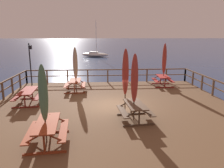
{
  "coord_description": "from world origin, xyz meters",
  "views": [
    {
      "loc": [
        -0.85,
        -11.35,
        4.65
      ],
      "look_at": [
        0.0,
        0.91,
        1.86
      ],
      "focal_mm": 34.68,
      "sensor_mm": 36.0,
      "label": 1
    }
  ],
  "objects_px": {
    "picnic_table_front_right": "(135,108)",
    "lamp_post_hooked": "(30,58)",
    "patio_umbrella_short_back": "(125,72)",
    "picnic_table_back_left": "(47,128)",
    "sailboat_distant": "(95,54)",
    "patio_umbrella_short_mid": "(43,94)",
    "picnic_table_mid_right": "(75,83)",
    "patio_umbrella_tall_mid_right": "(135,79)",
    "patio_umbrella_short_front": "(164,59)",
    "picnic_table_mid_centre": "(163,79)",
    "picnic_table_mid_left": "(28,94)",
    "patio_umbrella_tall_back_right": "(75,64)"
  },
  "relations": [
    {
      "from": "picnic_table_mid_right",
      "to": "patio_umbrella_short_front",
      "type": "relative_size",
      "value": 0.55
    },
    {
      "from": "patio_umbrella_tall_back_right",
      "to": "patio_umbrella_short_front",
      "type": "xyz_separation_m",
      "value": [
        6.5,
        1.25,
        0.12
      ]
    },
    {
      "from": "patio_umbrella_short_back",
      "to": "picnic_table_back_left",
      "type": "bearing_deg",
      "value": -136.86
    },
    {
      "from": "patio_umbrella_tall_mid_right",
      "to": "picnic_table_mid_left",
      "type": "bearing_deg",
      "value": 152.29
    },
    {
      "from": "patio_umbrella_tall_back_right",
      "to": "patio_umbrella_tall_mid_right",
      "type": "distance_m",
      "value": 6.26
    },
    {
      "from": "patio_umbrella_short_front",
      "to": "sailboat_distant",
      "type": "distance_m",
      "value": 32.11
    },
    {
      "from": "picnic_table_mid_left",
      "to": "patio_umbrella_tall_mid_right",
      "type": "height_order",
      "value": "patio_umbrella_tall_mid_right"
    },
    {
      "from": "patio_umbrella_tall_mid_right",
      "to": "lamp_post_hooked",
      "type": "relative_size",
      "value": 0.95
    },
    {
      "from": "picnic_table_front_right",
      "to": "lamp_post_hooked",
      "type": "xyz_separation_m",
      "value": [
        -6.68,
        7.36,
        1.56
      ]
    },
    {
      "from": "picnic_table_back_left",
      "to": "patio_umbrella_tall_back_right",
      "type": "bearing_deg",
      "value": 87.3
    },
    {
      "from": "picnic_table_mid_centre",
      "to": "patio_umbrella_short_mid",
      "type": "relative_size",
      "value": 0.61
    },
    {
      "from": "picnic_table_back_left",
      "to": "patio_umbrella_short_front",
      "type": "distance_m",
      "value": 11.06
    },
    {
      "from": "picnic_table_back_left",
      "to": "patio_umbrella_short_mid",
      "type": "xyz_separation_m",
      "value": [
        -0.07,
        0.05,
        1.25
      ]
    },
    {
      "from": "picnic_table_front_right",
      "to": "picnic_table_mid_centre",
      "type": "bearing_deg",
      "value": 63.56
    },
    {
      "from": "picnic_table_back_left",
      "to": "patio_umbrella_short_back",
      "type": "relative_size",
      "value": 0.66
    },
    {
      "from": "picnic_table_back_left",
      "to": "picnic_table_front_right",
      "type": "xyz_separation_m",
      "value": [
        3.5,
        1.89,
        -0.01
      ]
    },
    {
      "from": "patio_umbrella_short_back",
      "to": "patio_umbrella_short_front",
      "type": "height_order",
      "value": "patio_umbrella_short_front"
    },
    {
      "from": "patio_umbrella_tall_mid_right",
      "to": "picnic_table_back_left",
      "type": "bearing_deg",
      "value": -151.45
    },
    {
      "from": "patio_umbrella_short_back",
      "to": "patio_umbrella_short_front",
      "type": "relative_size",
      "value": 0.99
    },
    {
      "from": "picnic_table_back_left",
      "to": "lamp_post_hooked",
      "type": "height_order",
      "value": "lamp_post_hooked"
    },
    {
      "from": "sailboat_distant",
      "to": "picnic_table_mid_right",
      "type": "bearing_deg",
      "value": -91.94
    },
    {
      "from": "sailboat_distant",
      "to": "patio_umbrella_short_back",
      "type": "bearing_deg",
      "value": -87.22
    },
    {
      "from": "patio_umbrella_tall_mid_right",
      "to": "patio_umbrella_short_back",
      "type": "bearing_deg",
      "value": 103.04
    },
    {
      "from": "patio_umbrella_short_mid",
      "to": "sailboat_distant",
      "type": "distance_m",
      "value": 40.14
    },
    {
      "from": "patio_umbrella_short_back",
      "to": "patio_umbrella_tall_mid_right",
      "type": "distance_m",
      "value": 1.14
    },
    {
      "from": "patio_umbrella_short_mid",
      "to": "sailboat_distant",
      "type": "height_order",
      "value": "sailboat_distant"
    },
    {
      "from": "patio_umbrella_short_back",
      "to": "patio_umbrella_short_front",
      "type": "xyz_separation_m",
      "value": [
        3.67,
        5.58,
        0.01
      ]
    },
    {
      "from": "patio_umbrella_tall_back_right",
      "to": "patio_umbrella_tall_mid_right",
      "type": "relative_size",
      "value": 0.99
    },
    {
      "from": "picnic_table_mid_right",
      "to": "patio_umbrella_tall_mid_right",
      "type": "xyz_separation_m",
      "value": [
        3.17,
        -5.49,
        1.37
      ]
    },
    {
      "from": "patio_umbrella_short_back",
      "to": "sailboat_distant",
      "type": "height_order",
      "value": "sailboat_distant"
    },
    {
      "from": "picnic_table_back_left",
      "to": "sailboat_distant",
      "type": "xyz_separation_m",
      "value": [
        1.38,
        40.11,
        -0.91
      ]
    },
    {
      "from": "lamp_post_hooked",
      "to": "patio_umbrella_short_mid",
      "type": "bearing_deg",
      "value": -71.33
    },
    {
      "from": "picnic_table_mid_right",
      "to": "patio_umbrella_short_back",
      "type": "xyz_separation_m",
      "value": [
        2.91,
        -4.38,
        1.47
      ]
    },
    {
      "from": "patio_umbrella_short_front",
      "to": "picnic_table_front_right",
      "type": "bearing_deg",
      "value": -116.65
    },
    {
      "from": "picnic_table_mid_centre",
      "to": "sailboat_distant",
      "type": "xyz_separation_m",
      "value": [
        -5.4,
        31.63,
        -0.9
      ]
    },
    {
      "from": "lamp_post_hooked",
      "to": "sailboat_distant",
      "type": "height_order",
      "value": "sailboat_distant"
    },
    {
      "from": "picnic_table_back_left",
      "to": "picnic_table_mid_left",
      "type": "distance_m",
      "value": 5.21
    },
    {
      "from": "picnic_table_back_left",
      "to": "patio_umbrella_short_front",
      "type": "relative_size",
      "value": 0.65
    },
    {
      "from": "patio_umbrella_short_back",
      "to": "patio_umbrella_tall_mid_right",
      "type": "relative_size",
      "value": 1.05
    },
    {
      "from": "picnic_table_front_right",
      "to": "patio_umbrella_short_mid",
      "type": "bearing_deg",
      "value": -152.67
    },
    {
      "from": "picnic_table_front_right",
      "to": "patio_umbrella_short_back",
      "type": "relative_size",
      "value": 0.59
    },
    {
      "from": "picnic_table_mid_left",
      "to": "patio_umbrella_short_back",
      "type": "relative_size",
      "value": 0.65
    },
    {
      "from": "picnic_table_mid_centre",
      "to": "lamp_post_hooked",
      "type": "xyz_separation_m",
      "value": [
        -9.95,
        0.77,
        1.56
      ]
    },
    {
      "from": "picnic_table_front_right",
      "to": "sailboat_distant",
      "type": "height_order",
      "value": "sailboat_distant"
    },
    {
      "from": "picnic_table_front_right",
      "to": "patio_umbrella_short_mid",
      "type": "relative_size",
      "value": 0.65
    },
    {
      "from": "patio_umbrella_tall_back_right",
      "to": "picnic_table_mid_right",
      "type": "bearing_deg",
      "value": 143.91
    },
    {
      "from": "picnic_table_mid_centre",
      "to": "patio_umbrella_tall_mid_right",
      "type": "bearing_deg",
      "value": -116.79
    },
    {
      "from": "picnic_table_mid_right",
      "to": "picnic_table_front_right",
      "type": "xyz_separation_m",
      "value": [
        3.23,
        -5.47,
        0.0
      ]
    },
    {
      "from": "picnic_table_front_right",
      "to": "patio_umbrella_tall_back_right",
      "type": "relative_size",
      "value": 0.62
    },
    {
      "from": "patio_umbrella_short_mid",
      "to": "patio_umbrella_short_front",
      "type": "distance_m",
      "value": 10.97
    }
  ]
}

